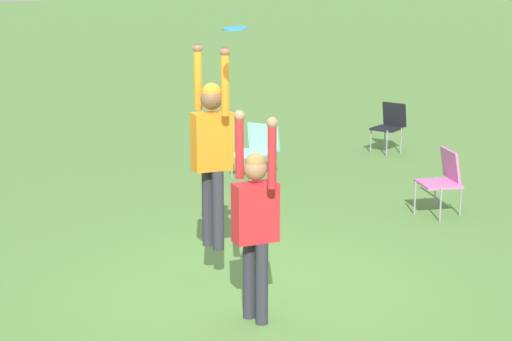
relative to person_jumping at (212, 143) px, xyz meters
The scene contains 7 objects.
ground_plane 1.58m from the person_jumping, 15.10° to the left, with size 120.00×120.00×0.00m, color #56843D.
person_jumping is the anchor object (origin of this frame).
person_defending 1.21m from the person_jumping, 16.65° to the right, with size 0.56×0.45×2.00m.
frisbee 1.47m from the person_jumping, 21.42° to the right, with size 0.22×0.22×0.03m.
camping_chair_0 4.00m from the person_jumping, 89.78° to the left, with size 0.68×0.74×0.87m.
camping_chair_3 4.59m from the person_jumping, 133.78° to the left, with size 0.69×0.75×0.85m.
camping_chair_4 6.96m from the person_jumping, 115.53° to the left, with size 0.53×0.57×0.88m.
Camera 1 is at (6.44, -5.33, 3.36)m, focal length 60.00 mm.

